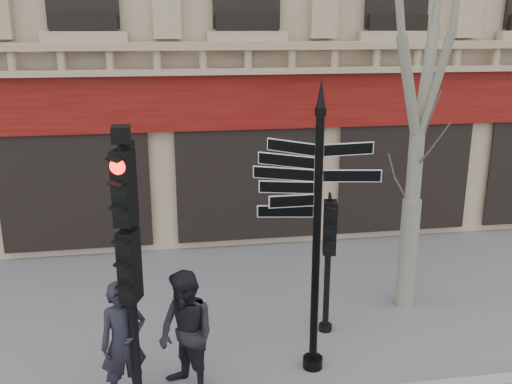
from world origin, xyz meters
TOP-DOWN VIEW (x-y plane):
  - ground at (0.00, 0.00)m, footprint 80.00×80.00m
  - fingerpost at (0.26, -0.47)m, footprint 2.44×2.44m
  - traffic_signal_main at (-2.47, -0.88)m, footprint 0.53×0.45m
  - traffic_signal_secondary at (0.78, 0.62)m, footprint 0.47×0.38m
  - pedestrian_a at (-2.63, -0.80)m, footprint 0.77×0.62m
  - pedestrian_b at (-1.74, -0.79)m, footprint 1.13×1.18m

SIDE VIEW (x-z plane):
  - ground at x=0.00m, z-range 0.00..0.00m
  - pedestrian_a at x=-2.63m, z-range 0.00..1.84m
  - pedestrian_b at x=-1.74m, z-range 0.00..1.92m
  - traffic_signal_secondary at x=0.78m, z-range 0.48..2.93m
  - traffic_signal_main at x=-2.47m, z-range 0.53..4.58m
  - fingerpost at x=0.26m, z-range 0.78..5.36m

